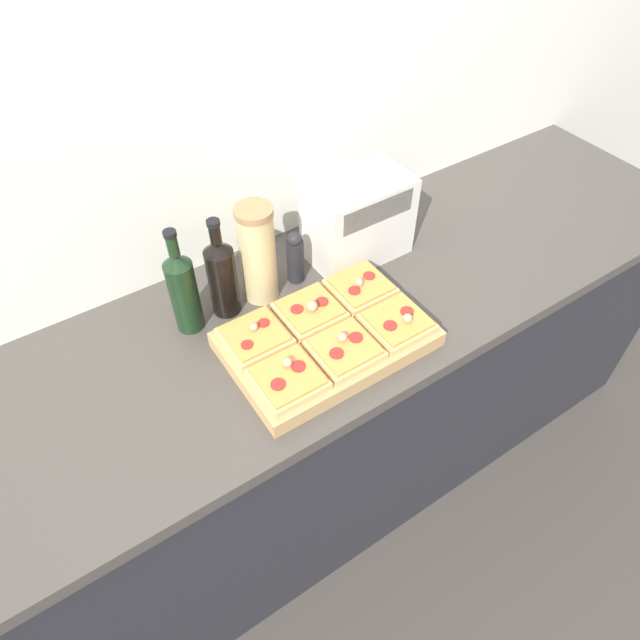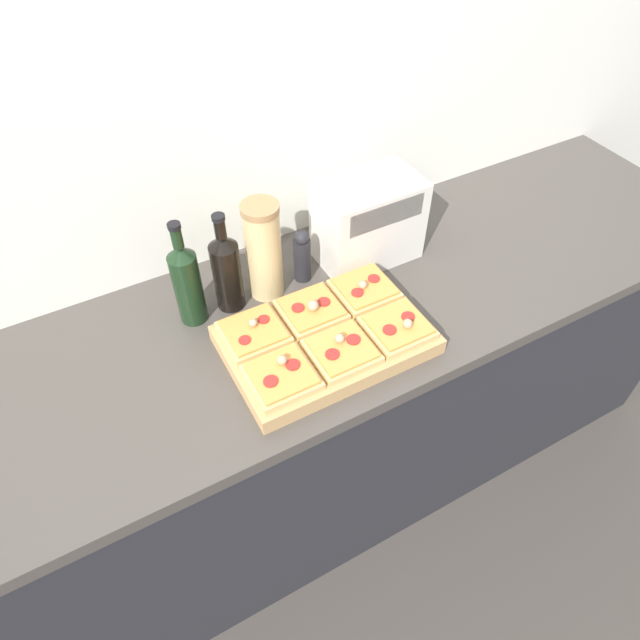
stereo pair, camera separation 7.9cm
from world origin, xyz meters
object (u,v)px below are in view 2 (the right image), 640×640
Objects in this scene: cutting_board at (326,340)px; pepper_mill at (302,256)px; olive_oil_bottle at (187,282)px; wine_bottle at (227,270)px; toaster_oven at (368,221)px; grain_jar_tall at (264,251)px.

cutting_board is 0.26m from pepper_mill.
olive_oil_bottle is 1.88× the size of pepper_mill.
pepper_mill is at bearing -0.00° from wine_bottle.
wine_bottle is 0.22m from pepper_mill.
olive_oil_bottle is 0.32m from pepper_mill.
toaster_oven is at bearing 42.52° from cutting_board.
cutting_board is 0.28m from grain_jar_tall.
cutting_board is 1.61× the size of toaster_oven.
wine_bottle is at bearing 120.60° from cutting_board.
toaster_oven is at bearing -0.15° from grain_jar_tall.
olive_oil_bottle reaches higher than wine_bottle.
toaster_oven is (0.20, -0.00, 0.04)m from pepper_mill.
grain_jar_tall is 1.75× the size of pepper_mill.
pepper_mill is (0.07, 0.25, 0.06)m from cutting_board.
wine_bottle is 1.03× the size of grain_jar_tall.
wine_bottle is 0.42m from toaster_oven.
toaster_oven is (0.27, 0.25, 0.10)m from cutting_board.
wine_bottle reaches higher than cutting_board.
olive_oil_bottle is 0.52m from toaster_oven.
wine_bottle is 0.11m from grain_jar_tall.
pepper_mill is 0.21m from toaster_oven.
cutting_board is at bearing -44.82° from olive_oil_bottle.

